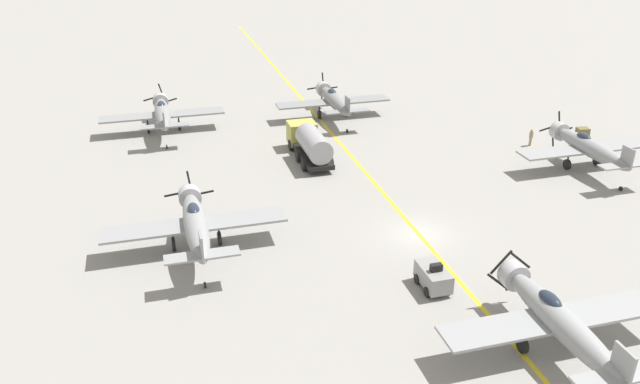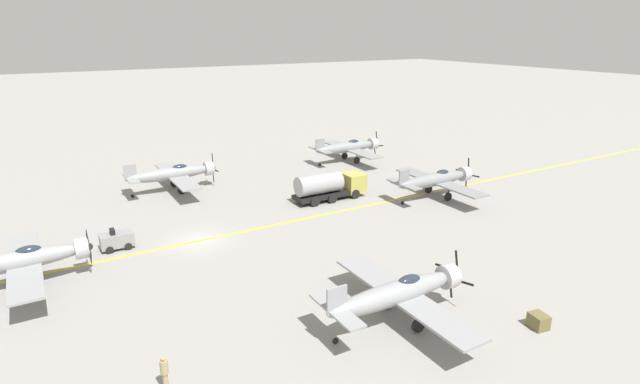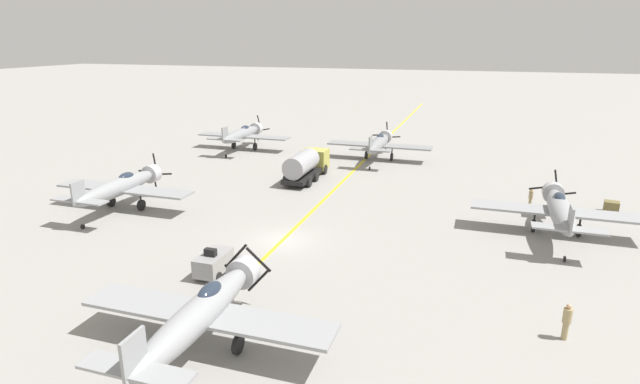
{
  "view_description": "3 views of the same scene",
  "coord_description": "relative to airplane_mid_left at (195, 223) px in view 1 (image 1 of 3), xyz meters",
  "views": [
    {
      "loc": [
        -16.7,
        -34.49,
        21.06
      ],
      "look_at": [
        -5.62,
        5.33,
        1.54
      ],
      "focal_mm": 35.0,
      "sensor_mm": 36.0,
      "label": 1
    },
    {
      "loc": [
        39.11,
        -10.96,
        17.29
      ],
      "look_at": [
        2.84,
        10.39,
        3.5
      ],
      "focal_mm": 28.0,
      "sensor_mm": 36.0,
      "label": 2
    },
    {
      "loc": [
        12.52,
        -30.02,
        13.58
      ],
      "look_at": [
        0.92,
        5.68,
        1.96
      ],
      "focal_mm": 28.0,
      "sensor_mm": 36.0,
      "label": 3
    }
  ],
  "objects": [
    {
      "name": "airplane_mid_right",
      "position": [
        33.29,
        4.87,
        -0.0
      ],
      "size": [
        12.0,
        9.98,
        3.78
      ],
      "rotation": [
        0.0,
        0.0,
        -0.03
      ],
      "color": "gray",
      "rests_on": "ground"
    },
    {
      "name": "taxiway_stripe",
      "position": [
        14.95,
        -1.99,
        -2.01
      ],
      "size": [
        0.3,
        160.0,
        0.01
      ],
      "primitive_type": "cube",
      "color": "yellow",
      "rests_on": "ground"
    },
    {
      "name": "airplane_mid_left",
      "position": [
        0.0,
        0.0,
        0.0
      ],
      "size": [
        12.0,
        9.98,
        3.8
      ],
      "rotation": [
        0.0,
        0.0,
        -0.22
      ],
      "color": "gray",
      "rests_on": "ground"
    },
    {
      "name": "airplane_far_center",
      "position": [
        16.49,
        23.62,
        -0.0
      ],
      "size": [
        12.0,
        9.98,
        3.8
      ],
      "rotation": [
        0.0,
        0.0,
        -0.27
      ],
      "color": "gray",
      "rests_on": "ground"
    },
    {
      "name": "fuel_tanker",
      "position": [
        11.22,
        13.5,
        -0.5
      ],
      "size": [
        2.68,
        8.0,
        2.98
      ],
      "color": "black",
      "rests_on": "ground"
    },
    {
      "name": "ground_crew_inspecting",
      "position": [
        31.97,
        11.08,
        -1.13
      ],
      "size": [
        0.35,
        0.35,
        1.62
      ],
      "color": "tan",
      "rests_on": "ground"
    },
    {
      "name": "airplane_far_left",
      "position": [
        -0.97,
        23.96,
        0.0
      ],
      "size": [
        12.0,
        9.98,
        3.77
      ],
      "rotation": [
        0.0,
        0.0,
        0.02
      ],
      "color": "gray",
      "rests_on": "ground"
    },
    {
      "name": "supply_crate_by_tanker",
      "position": [
        38.16,
        11.77,
        -1.56
      ],
      "size": [
        1.22,
        1.07,
        0.91
      ],
      "primitive_type": "cube",
      "rotation": [
        0.0,
        0.0,
        -0.16
      ],
      "color": "brown",
      "rests_on": "ground"
    },
    {
      "name": "tow_tractor",
      "position": [
        13.07,
        -8.23,
        -1.22
      ],
      "size": [
        1.57,
        2.6,
        1.79
      ],
      "color": "gray",
      "rests_on": "ground"
    },
    {
      "name": "airplane_near_center",
      "position": [
        16.51,
        -15.13,
        -0.0
      ],
      "size": [
        12.0,
        9.98,
        3.65
      ],
      "rotation": [
        0.0,
        0.0,
        -0.11
      ],
      "color": "#929497",
      "rests_on": "ground"
    },
    {
      "name": "ground_plane",
      "position": [
        14.95,
        -1.99,
        -2.01
      ],
      "size": [
        400.0,
        400.0,
        0.0
      ],
      "primitive_type": "plane",
      "color": "gray"
    }
  ]
}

